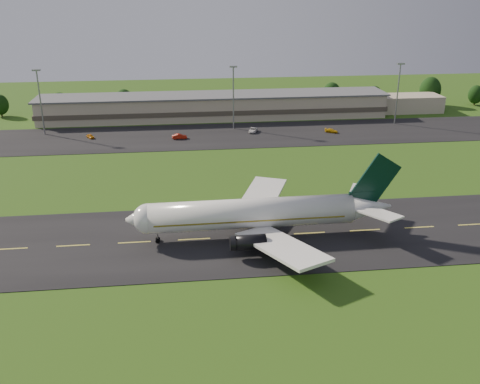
{
  "coord_description": "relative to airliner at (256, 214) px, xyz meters",
  "views": [
    {
      "loc": [
        -13.07,
        -89.94,
        44.68
      ],
      "look_at": [
        -1.42,
        8.0,
        6.0
      ],
      "focal_mm": 40.0,
      "sensor_mm": 36.0,
      "label": 1
    }
  ],
  "objects": [
    {
      "name": "service_vehicle_c",
      "position": [
        10.08,
        74.59,
        -3.86
      ],
      "size": [
        3.74,
        5.51,
        1.4
      ],
      "primitive_type": "imported",
      "rotation": [
        0.0,
        0.0,
        -0.31
      ],
      "color": "silver",
      "rests_on": "apron"
    },
    {
      "name": "service_vehicle_a",
      "position": [
        -40.69,
        73.6,
        -3.97
      ],
      "size": [
        2.99,
        3.69,
        1.18
      ],
      "primitive_type": "imported",
      "rotation": [
        0.0,
        0.0,
        0.55
      ],
      "color": "orange",
      "rests_on": "apron"
    },
    {
      "name": "ground",
      "position": [
        -0.64,
        -0.01,
        -4.66
      ],
      "size": [
        360.0,
        360.0,
        0.0
      ],
      "primitive_type": "plane",
      "color": "#204411",
      "rests_on": "ground"
    },
    {
      "name": "apron",
      "position": [
        -0.64,
        71.99,
        -4.61
      ],
      "size": [
        260.0,
        30.0,
        0.1
      ],
      "primitive_type": "cube",
      "color": "black",
      "rests_on": "ground"
    },
    {
      "name": "light_mast_east",
      "position": [
        59.36,
        79.99,
        8.08
      ],
      "size": [
        2.4,
        1.2,
        20.35
      ],
      "color": "gray",
      "rests_on": "ground"
    },
    {
      "name": "taxiway",
      "position": [
        -0.64,
        -0.01,
        -4.61
      ],
      "size": [
        220.0,
        30.0,
        0.1
      ],
      "primitive_type": "cube",
      "color": "black",
      "rests_on": "ground"
    },
    {
      "name": "service_vehicle_d",
      "position": [
        34.86,
        71.18,
        -3.96
      ],
      "size": [
        4.43,
        3.64,
        1.21
      ],
      "primitive_type": "imported",
      "rotation": [
        0.0,
        0.0,
        1.01
      ],
      "color": "#D19B0C",
      "rests_on": "apron"
    },
    {
      "name": "airliner",
      "position": [
        0.0,
        0.0,
        0.0
      ],
      "size": [
        51.25,
        42.18,
        15.57
      ],
      "rotation": [
        0.0,
        0.0,
        0.01
      ],
      "color": "white",
      "rests_on": "ground"
    },
    {
      "name": "light_mast_west",
      "position": [
        -55.64,
        79.99,
        8.08
      ],
      "size": [
        2.4,
        1.2,
        20.35
      ],
      "color": "gray",
      "rests_on": "ground"
    },
    {
      "name": "light_mast_centre",
      "position": [
        4.36,
        79.99,
        8.08
      ],
      "size": [
        2.4,
        1.2,
        20.35
      ],
      "color": "gray",
      "rests_on": "ground"
    },
    {
      "name": "terminal",
      "position": [
        5.76,
        96.17,
        -0.67
      ],
      "size": [
        145.0,
        16.0,
        8.4
      ],
      "color": "tan",
      "rests_on": "ground"
    },
    {
      "name": "tree_line",
      "position": [
        37.1,
        106.47,
        0.3
      ],
      "size": [
        195.24,
        9.32,
        11.04
      ],
      "color": "black",
      "rests_on": "ground"
    },
    {
      "name": "service_vehicle_b",
      "position": [
        -13.4,
        69.54,
        -3.82
      ],
      "size": [
        4.6,
        1.81,
        1.49
      ],
      "primitive_type": "imported",
      "rotation": [
        0.0,
        0.0,
        1.62
      ],
      "color": "#A81A0B",
      "rests_on": "apron"
    }
  ]
}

